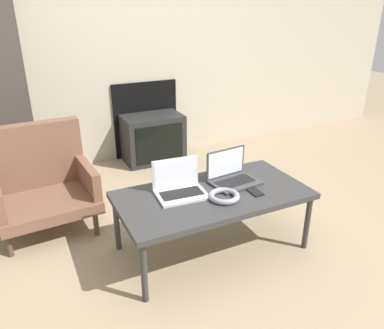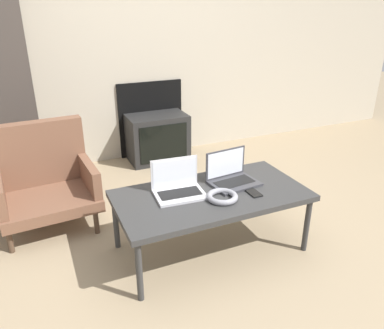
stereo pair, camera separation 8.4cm
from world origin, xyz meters
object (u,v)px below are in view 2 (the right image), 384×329
object	(u,v)px
phone	(253,192)
armchair	(44,177)
laptop_right	(231,176)
headphones	(222,197)
laptop_left	(178,186)
tv	(158,138)

from	to	relation	value
phone	armchair	xyz separation A→B (m)	(-1.18, 0.92, -0.07)
armchair	laptop_right	bearing A→B (deg)	-36.99
headphones	armchair	distance (m)	1.34
armchair	headphones	bearing A→B (deg)	-47.62
laptop_left	laptop_right	world-z (taller)	same
laptop_right	headphones	world-z (taller)	laptop_right
laptop_right	tv	size ratio (longest dim) A/B	0.55
headphones	laptop_right	bearing A→B (deg)	48.23
laptop_right	headphones	xyz separation A→B (m)	(-0.17, -0.19, -0.03)
phone	tv	bearing A→B (deg)	91.41
laptop_left	laptop_right	size ratio (longest dim) A/B	0.98
phone	tv	distance (m)	1.73
laptop_right	phone	distance (m)	0.20
tv	phone	bearing A→B (deg)	-88.59
tv	armchair	distance (m)	1.39
headphones	tv	xyz separation A→B (m)	(0.17, 1.71, -0.19)
phone	armchair	world-z (taller)	armchair
laptop_left	headphones	size ratio (longest dim) A/B	1.67
headphones	armchair	world-z (taller)	armchair
tv	armchair	size ratio (longest dim) A/B	0.81
laptop_left	armchair	distance (m)	1.06
headphones	phone	size ratio (longest dim) A/B	1.42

